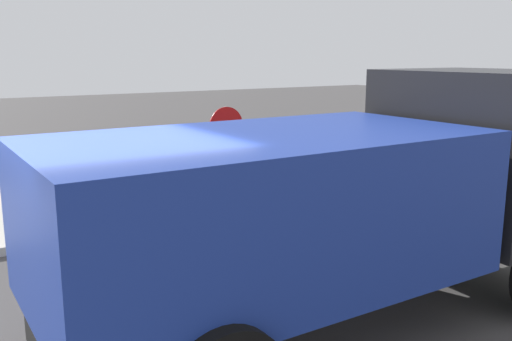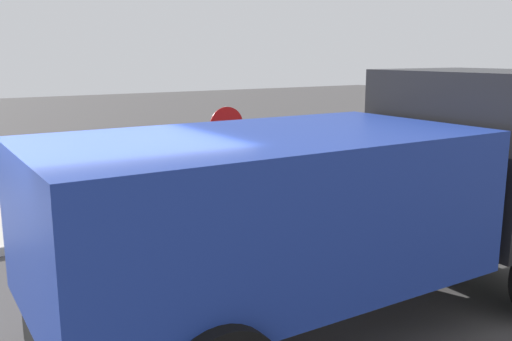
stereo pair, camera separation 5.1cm
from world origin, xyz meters
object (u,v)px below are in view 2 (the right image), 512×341
Objects in this scene: loose_tire at (74,183)px; stop_sign at (226,138)px; fire_hydrant at (55,191)px; dump_truck_blue at (353,191)px.

loose_tire is 3.09m from stop_sign.
fire_hydrant is 0.41m from loose_tire.
dump_truck_blue is (2.11, -6.13, 1.00)m from fire_hydrant.
dump_truck_blue reaches higher than stop_sign.
loose_tire is at bearing 106.95° from dump_truck_blue.
loose_tire is at bearing 161.01° from stop_sign.
stop_sign is 0.29× the size of dump_truck_blue.
fire_hydrant is 6.56m from dump_truck_blue.
fire_hydrant is at bearing 145.32° from loose_tire.
dump_truck_blue is at bearing -73.05° from loose_tire.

